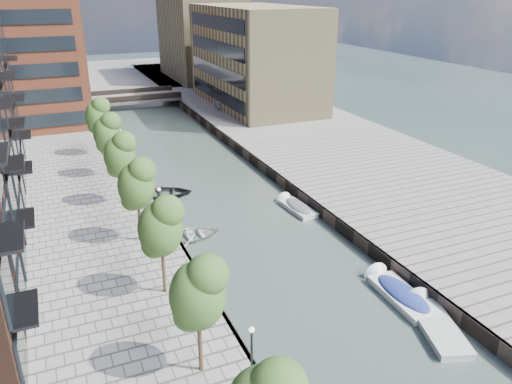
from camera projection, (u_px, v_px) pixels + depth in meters
water at (196, 170)px, 51.36m from camera, size 300.00×300.00×0.00m
quay_right at (330, 147)px, 57.00m from camera, size 20.00×140.00×1.00m
quay_wall_left at (136, 174)px, 48.94m from camera, size 0.25×140.00×1.00m
quay_wall_right at (251, 158)px, 53.39m from camera, size 0.25×140.00×1.00m
far_closure at (110, 76)px, 102.10m from camera, size 80.00×40.00×1.00m
tan_block_near at (255, 56)px, 72.81m from camera, size 12.00×25.00×14.00m
tan_block_far at (201, 35)px, 94.50m from camera, size 12.00×20.00×16.00m
bridge at (136, 97)px, 77.99m from camera, size 13.00×6.00×1.30m
tree_1 at (197, 291)px, 21.61m from camera, size 2.50×2.50×5.95m
tree_2 at (160, 225)px, 27.55m from camera, size 2.50×2.50×5.95m
tree_3 at (136, 183)px, 33.50m from camera, size 2.50×2.50×5.95m
tree_4 at (119, 153)px, 39.44m from camera, size 2.50×2.50×5.95m
tree_5 at (107, 131)px, 45.38m from camera, size 2.50×2.50×5.95m
tree_6 at (97, 114)px, 51.32m from camera, size 2.50×2.50×5.95m
lamp_0 at (252, 360)px, 20.22m from camera, size 0.24×0.24×4.12m
lamp_1 at (160, 210)px, 33.81m from camera, size 0.24×0.24×4.12m
lamp_2 at (122, 145)px, 47.39m from camera, size 0.24×0.24×4.12m
sloop_3 at (192, 238)px, 37.44m from camera, size 4.74×3.55×0.93m
sloop_4 at (164, 196)px, 44.98m from camera, size 5.87×4.87×1.05m
motorboat_2 at (432, 322)px, 27.99m from camera, size 3.36×5.62×1.77m
motorboat_3 at (397, 292)px, 30.46m from camera, size 2.09×5.42×1.78m
motorboat_4 at (295, 207)px, 42.34m from camera, size 1.84×4.55×1.48m
car at (221, 103)px, 72.92m from camera, size 2.23×4.17×1.35m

